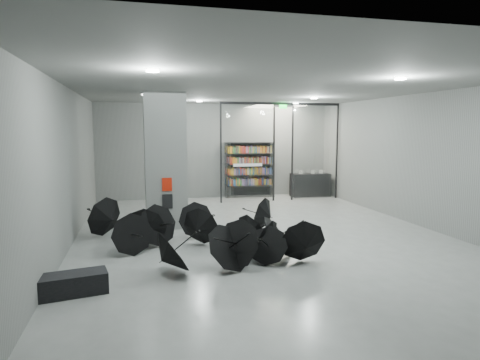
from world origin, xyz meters
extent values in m
plane|color=gray|center=(0.00, 0.00, 0.00)|extent=(14.00, 14.00, 0.00)
cube|color=slate|center=(0.00, 0.00, 4.00)|extent=(10.00, 14.00, 0.02)
cube|color=#5C5E5C|center=(0.00, 7.00, 2.00)|extent=(10.00, 0.02, 4.00)
cube|color=#5C5E5C|center=(0.00, -7.00, 2.00)|extent=(10.00, 0.02, 4.00)
cube|color=#5C5E5C|center=(-5.00, 0.00, 2.00)|extent=(0.02, 14.00, 4.00)
cube|color=#5C5E5C|center=(5.00, 0.00, 2.00)|extent=(0.02, 14.00, 4.00)
cube|color=slate|center=(-2.50, 2.00, 2.00)|extent=(1.20, 1.20, 4.00)
cube|color=#A50A07|center=(-2.50, 1.38, 1.35)|extent=(0.28, 0.04, 0.38)
cube|color=black|center=(-2.50, 1.38, 0.85)|extent=(0.30, 0.03, 0.42)
cube|color=#0CE533|center=(2.40, 5.30, 3.82)|extent=(0.30, 0.06, 0.15)
cube|color=silver|center=(1.00, 5.50, 2.00)|extent=(2.20, 0.02, 3.95)
cube|color=silver|center=(3.90, 5.50, 2.00)|extent=(2.00, 0.02, 3.95)
cube|color=black|center=(-0.10, 5.50, 2.00)|extent=(0.06, 0.06, 4.00)
cube|color=black|center=(2.10, 5.50, 2.00)|extent=(0.06, 0.06, 4.00)
cube|color=black|center=(2.90, 5.50, 2.00)|extent=(0.06, 0.06, 4.00)
cube|color=black|center=(4.90, 5.50, 2.00)|extent=(0.06, 0.06, 4.00)
cube|color=black|center=(2.40, 5.50, 3.95)|extent=(5.00, 0.08, 0.10)
cube|color=black|center=(-4.50, -3.06, 0.19)|extent=(1.27, 0.73, 0.38)
cube|color=black|center=(4.00, 6.16, 0.50)|extent=(1.71, 0.77, 1.01)
camera|label=1|loc=(-3.30, -10.78, 2.94)|focal=31.44mm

